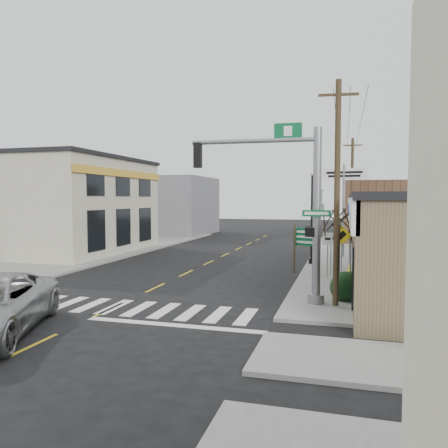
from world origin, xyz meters
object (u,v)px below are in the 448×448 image
(guide_sign, at_px, (306,242))
(lamp_post, at_px, (313,210))
(traffic_signal_pole, at_px, (295,196))
(utility_pole_far, at_px, (352,191))
(bare_tree, at_px, (338,212))
(dance_center_sign, at_px, (344,186))
(fire_hydrant, at_px, (351,272))
(utility_pole_near, at_px, (337,191))

(guide_sign, height_order, lamp_post, lamp_post)
(traffic_signal_pole, xyz_separation_m, utility_pole_far, (2.32, 20.77, 0.53))
(traffic_signal_pole, height_order, lamp_post, traffic_signal_pole)
(lamp_post, height_order, bare_tree, lamp_post)
(traffic_signal_pole, relative_size, bare_tree, 1.57)
(traffic_signal_pole, xyz_separation_m, dance_center_sign, (1.71, 13.83, 0.72))
(fire_hydrant, distance_m, utility_pole_near, 6.33)
(dance_center_sign, bearing_deg, utility_pole_far, 93.87)
(fire_hydrant, height_order, dance_center_sign, dance_center_sign)
(traffic_signal_pole, height_order, bare_tree, traffic_signal_pole)
(bare_tree, distance_m, utility_pole_near, 2.62)
(traffic_signal_pole, relative_size, dance_center_sign, 1.08)
(traffic_signal_pole, bearing_deg, bare_tree, 54.19)
(guide_sign, xyz_separation_m, bare_tree, (1.64, -3.92, 1.67))
(fire_hydrant, relative_size, utility_pole_near, 0.10)
(guide_sign, distance_m, dance_center_sign, 8.36)
(guide_sign, distance_m, utility_pole_near, 7.06)
(fire_hydrant, height_order, bare_tree, bare_tree)
(guide_sign, relative_size, utility_pole_far, 0.29)
(traffic_signal_pole, relative_size, guide_sign, 2.60)
(guide_sign, bearing_deg, utility_pole_near, -52.99)
(bare_tree, bearing_deg, traffic_signal_pole, -123.30)
(guide_sign, bearing_deg, bare_tree, -44.41)
(lamp_post, bearing_deg, traffic_signal_pole, -67.47)
(fire_hydrant, distance_m, bare_tree, 3.94)
(utility_pole_far, bearing_deg, fire_hydrant, -94.70)
(traffic_signal_pole, distance_m, utility_pole_near, 1.53)
(dance_center_sign, distance_m, utility_pole_far, 6.97)
(fire_hydrant, height_order, utility_pole_near, utility_pole_near)
(fire_hydrant, bearing_deg, dance_center_sign, 92.48)
(lamp_post, xyz_separation_m, utility_pole_far, (2.35, 10.78, 1.31))
(dance_center_sign, height_order, bare_tree, dance_center_sign)
(fire_hydrant, height_order, lamp_post, lamp_post)
(lamp_post, distance_m, dance_center_sign, 4.48)
(utility_pole_near, bearing_deg, lamp_post, 92.24)
(fire_hydrant, bearing_deg, guide_sign, 148.75)
(guide_sign, relative_size, bare_tree, 0.60)
(fire_hydrant, relative_size, lamp_post, 0.14)
(traffic_signal_pole, height_order, utility_pole_far, utility_pole_far)
(fire_hydrant, height_order, utility_pole_far, utility_pole_far)
(traffic_signal_pole, distance_m, fire_hydrant, 6.42)
(utility_pole_near, xyz_separation_m, utility_pole_far, (0.81, 20.92, 0.34))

